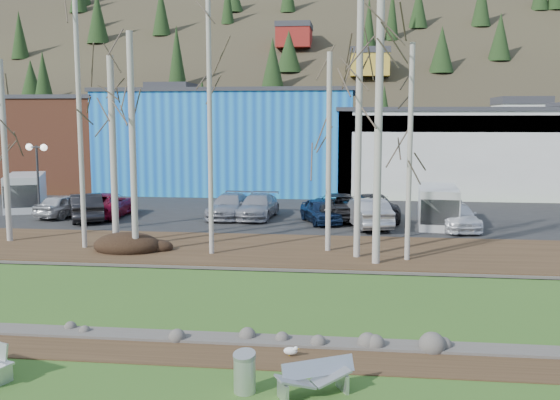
# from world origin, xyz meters

# --- Properties ---
(ground) EXTENTS (200.00, 200.00, 0.00)m
(ground) POSITION_xyz_m (0.00, 0.00, 0.00)
(ground) COLOR #355B1F
(ground) RESTS_ON ground
(dirt_strip) EXTENTS (80.00, 1.80, 0.03)m
(dirt_strip) POSITION_xyz_m (0.00, 2.10, 0.01)
(dirt_strip) COLOR #382616
(dirt_strip) RESTS_ON ground
(near_bank_rocks) EXTENTS (80.00, 0.80, 0.50)m
(near_bank_rocks) POSITION_xyz_m (0.00, 3.10, 0.00)
(near_bank_rocks) COLOR #47423D
(near_bank_rocks) RESTS_ON ground
(river) EXTENTS (80.00, 8.00, 0.90)m
(river) POSITION_xyz_m (0.00, 7.20, 0.00)
(river) COLOR black
(river) RESTS_ON ground
(far_bank_rocks) EXTENTS (80.00, 0.80, 0.46)m
(far_bank_rocks) POSITION_xyz_m (0.00, 11.30, 0.00)
(far_bank_rocks) COLOR #47423D
(far_bank_rocks) RESTS_ON ground
(far_bank) EXTENTS (80.00, 7.00, 0.15)m
(far_bank) POSITION_xyz_m (0.00, 14.50, 0.07)
(far_bank) COLOR #382616
(far_bank) RESTS_ON ground
(parking_lot) EXTENTS (80.00, 14.00, 0.14)m
(parking_lot) POSITION_xyz_m (0.00, 25.00, 0.07)
(parking_lot) COLOR black
(parking_lot) RESTS_ON ground
(building_brick) EXTENTS (16.32, 12.24, 7.80)m
(building_brick) POSITION_xyz_m (-24.00, 39.00, 3.91)
(building_brick) COLOR brown
(building_brick) RESTS_ON ground
(building_blue) EXTENTS (20.40, 12.24, 8.30)m
(building_blue) POSITION_xyz_m (-6.00, 39.00, 4.16)
(building_blue) COLOR blue
(building_blue) RESTS_ON ground
(building_white) EXTENTS (18.36, 12.24, 6.80)m
(building_white) POSITION_xyz_m (12.00, 38.98, 3.41)
(building_white) COLOR beige
(building_white) RESTS_ON ground
(hillside) EXTENTS (160.00, 72.00, 35.00)m
(hillside) POSITION_xyz_m (0.00, 84.00, 17.50)
(hillside) COLOR #30281D
(hillside) RESTS_ON ground
(bench_damaged) EXTENTS (1.74, 1.26, 0.75)m
(bench_damaged) POSITION_xyz_m (3.41, 0.07, 0.38)
(bench_damaged) COLOR silver
(bench_damaged) RESTS_ON ground
(litter_bin) EXTENTS (0.59, 0.59, 0.84)m
(litter_bin) POSITION_xyz_m (1.88, 0.00, 0.42)
(litter_bin) COLOR silver
(litter_bin) RESTS_ON ground
(seagull) EXTENTS (0.42, 0.20, 0.30)m
(seagull) POSITION_xyz_m (2.68, 2.14, 0.17)
(seagull) COLOR gold
(seagull) RESTS_ON ground
(dirt_mound) EXTENTS (3.02, 2.13, 0.59)m
(dirt_mound) POSITION_xyz_m (-5.79, 13.34, 0.45)
(dirt_mound) COLOR black
(dirt_mound) RESTS_ON far_bank
(birch_0) EXTENTS (0.27, 0.27, 8.56)m
(birch_0) POSITION_xyz_m (-12.21, 14.83, 4.43)
(birch_0) COLOR beige
(birch_0) RESTS_ON far_bank
(birch_1) EXTENTS (0.22, 0.22, 11.88)m
(birch_1) POSITION_xyz_m (-7.96, 13.77, 6.09)
(birch_1) COLOR beige
(birch_1) RESTS_ON far_bank
(birch_2) EXTENTS (0.30, 0.30, 8.57)m
(birch_2) POSITION_xyz_m (-6.49, 13.84, 4.43)
(birch_2) COLOR beige
(birch_2) RESTS_ON far_bank
(birch_3) EXTENTS (0.21, 0.21, 11.44)m
(birch_3) POSITION_xyz_m (-1.92, 13.19, 5.87)
(birch_3) COLOR beige
(birch_3) RESTS_ON far_bank
(birch_4) EXTENTS (0.28, 0.28, 9.46)m
(birch_4) POSITION_xyz_m (-5.22, 12.87, 4.88)
(birch_4) COLOR beige
(birch_4) RESTS_ON far_bank
(birch_5) EXTENTS (0.23, 0.23, 8.66)m
(birch_5) POSITION_xyz_m (3.08, 14.40, 4.48)
(birch_5) COLOR beige
(birch_5) RESTS_ON far_bank
(birch_6) EXTENTS (0.21, 0.21, 8.84)m
(birch_6) POSITION_xyz_m (6.43, 12.98, 4.57)
(birch_6) COLOR beige
(birch_6) RESTS_ON far_bank
(birch_7) EXTENTS (0.31, 0.31, 11.49)m
(birch_7) POSITION_xyz_m (5.12, 12.20, 5.89)
(birch_7) COLOR beige
(birch_7) RESTS_ON far_bank
(birch_8) EXTENTS (0.27, 0.27, 10.70)m
(birch_8) POSITION_xyz_m (4.35, 13.28, 5.50)
(birch_8) COLOR beige
(birch_8) RESTS_ON far_bank
(street_lamp) EXTENTS (1.56, 0.92, 4.39)m
(street_lamp) POSITION_xyz_m (-13.99, 21.12, 3.59)
(street_lamp) COLOR #262628
(street_lamp) RESTS_ON parking_lot
(car_0) EXTENTS (2.61, 4.36, 1.39)m
(car_0) POSITION_xyz_m (-12.95, 22.17, 0.83)
(car_0) COLOR #BEBDC0
(car_0) RESTS_ON parking_lot
(car_1) EXTENTS (3.71, 4.99, 1.57)m
(car_1) POSITION_xyz_m (-11.17, 21.11, 0.93)
(car_1) COLOR black
(car_1) RESTS_ON parking_lot
(car_2) EXTENTS (2.53, 5.28, 1.45)m
(car_2) POSITION_xyz_m (-10.40, 22.44, 0.87)
(car_2) COLOR maroon
(car_2) RESTS_ON parking_lot
(car_3) EXTENTS (2.26, 4.91, 1.39)m
(car_3) POSITION_xyz_m (-1.43, 23.06, 0.84)
(car_3) COLOR #93949B
(car_3) RESTS_ON parking_lot
(car_4) EXTENTS (2.86, 4.28, 1.35)m
(car_4) POSITION_xyz_m (2.36, 21.79, 0.82)
(car_4) COLOR #122241
(car_4) RESTS_ON parking_lot
(car_5) EXTENTS (2.85, 5.12, 1.60)m
(car_5) POSITION_xyz_m (4.89, 20.62, 0.94)
(car_5) COLOR #A4A3A6
(car_5) RESTS_ON parking_lot
(car_6) EXTENTS (3.27, 5.83, 1.54)m
(car_6) POSITION_xyz_m (3.29, 23.30, 0.91)
(car_6) COLOR #252427
(car_6) RESTS_ON parking_lot
(car_7) EXTENTS (2.26, 4.77, 1.34)m
(car_7) POSITION_xyz_m (9.61, 20.72, 0.81)
(car_7) COLOR white
(car_7) RESTS_ON parking_lot
(car_8) EXTENTS (3.27, 5.83, 1.54)m
(car_8) POSITION_xyz_m (5.19, 23.30, 0.91)
(car_8) COLOR #252427
(car_8) RESTS_ON parking_lot
(car_9) EXTENTS (2.26, 4.91, 1.39)m
(car_9) POSITION_xyz_m (-3.12, 23.06, 0.84)
(car_9) COLOR #93949B
(car_9) RESTS_ON parking_lot
(van_white) EXTENTS (2.43, 5.02, 2.13)m
(van_white) POSITION_xyz_m (8.76, 21.58, 1.20)
(van_white) COLOR silver
(van_white) RESTS_ON parking_lot
(van_grey) EXTENTS (3.95, 5.55, 2.24)m
(van_grey) POSITION_xyz_m (-16.86, 24.77, 1.26)
(van_grey) COLOR silver
(van_grey) RESTS_ON parking_lot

